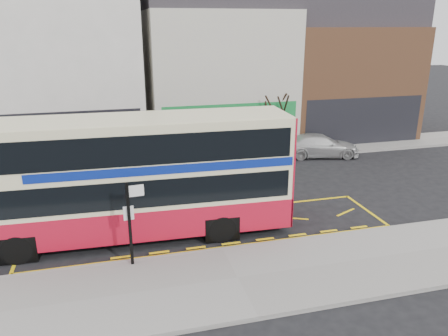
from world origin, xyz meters
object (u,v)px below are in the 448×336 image
object	(u,v)px
bus_stop_post	(131,216)
street_tree_right	(276,102)
car_grey	(169,164)
car_silver	(3,172)
double_decker_bus	(136,176)
car_white	(320,146)

from	to	relation	value
bus_stop_post	street_tree_right	size ratio (longest dim) A/B	0.60
car_grey	bus_stop_post	bearing A→B (deg)	178.76
car_silver	street_tree_right	distance (m)	15.37
double_decker_bus	car_white	xyz separation A→B (m)	(11.43, 7.82, -1.73)
double_decker_bus	car_white	bearing A→B (deg)	36.36
bus_stop_post	car_white	world-z (taller)	bus_stop_post
car_grey	car_white	world-z (taller)	car_white
double_decker_bus	car_silver	distance (m)	9.62
street_tree_right	car_silver	bearing A→B (deg)	-173.18
bus_stop_post	car_silver	size ratio (longest dim) A/B	0.68
double_decker_bus	car_white	world-z (taller)	double_decker_bus
car_white	street_tree_right	distance (m)	3.76
car_silver	car_grey	xyz separation A→B (m)	(8.18, -0.61, -0.06)
car_grey	double_decker_bus	bearing A→B (deg)	176.57
car_white	bus_stop_post	bearing A→B (deg)	142.76
double_decker_bus	car_grey	size ratio (longest dim) A/B	2.88
bus_stop_post	car_grey	world-z (taller)	bus_stop_post
double_decker_bus	bus_stop_post	world-z (taller)	double_decker_bus
double_decker_bus	car_silver	size ratio (longest dim) A/B	2.75
bus_stop_post	street_tree_right	bearing A→B (deg)	45.48
double_decker_bus	car_silver	xyz separation A→B (m)	(-6.12, 7.23, -1.69)
car_white	car_silver	bearing A→B (deg)	104.03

